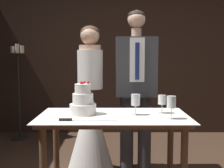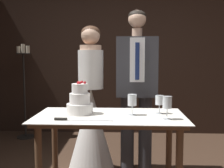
{
  "view_description": "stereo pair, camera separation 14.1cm",
  "coord_description": "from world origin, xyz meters",
  "px_view_note": "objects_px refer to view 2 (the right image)",
  "views": [
    {
      "loc": [
        -0.06,
        -2.37,
        1.31
      ],
      "look_at": [
        -0.05,
        0.35,
        1.04
      ],
      "focal_mm": 45.0,
      "sensor_mm": 36.0,
      "label": 1
    },
    {
      "loc": [
        0.08,
        -2.36,
        1.31
      ],
      "look_at": [
        -0.05,
        0.35,
        1.04
      ],
      "focal_mm": 45.0,
      "sensor_mm": 36.0,
      "label": 2
    }
  ],
  "objects_px": {
    "tiered_cake": "(80,102)",
    "wine_glass_middle": "(167,103)",
    "cake_knife": "(72,120)",
    "candle_stand": "(24,91)",
    "wine_glass_far": "(159,101)",
    "bride": "(91,119)",
    "wine_glass_near": "(132,101)",
    "cake_table": "(110,129)",
    "groom": "(137,84)"
  },
  "relations": [
    {
      "from": "tiered_cake",
      "to": "bride",
      "type": "xyz_separation_m",
      "value": [
        0.01,
        0.72,
        -0.31
      ]
    },
    {
      "from": "tiered_cake",
      "to": "candle_stand",
      "type": "distance_m",
      "value": 2.34
    },
    {
      "from": "cake_table",
      "to": "tiered_cake",
      "type": "relative_size",
      "value": 4.44
    },
    {
      "from": "tiered_cake",
      "to": "wine_glass_middle",
      "type": "relative_size",
      "value": 1.54
    },
    {
      "from": "wine_glass_near",
      "to": "wine_glass_middle",
      "type": "xyz_separation_m",
      "value": [
        0.27,
        -0.15,
        0.01
      ]
    },
    {
      "from": "cake_knife",
      "to": "candle_stand",
      "type": "xyz_separation_m",
      "value": [
        -1.2,
        2.25,
        -0.07
      ]
    },
    {
      "from": "groom",
      "to": "cake_knife",
      "type": "bearing_deg",
      "value": -118.84
    },
    {
      "from": "tiered_cake",
      "to": "wine_glass_middle",
      "type": "height_order",
      "value": "tiered_cake"
    },
    {
      "from": "wine_glass_far",
      "to": "candle_stand",
      "type": "xyz_separation_m",
      "value": [
        -1.9,
        1.96,
        -0.17
      ]
    },
    {
      "from": "wine_glass_middle",
      "to": "candle_stand",
      "type": "distance_m",
      "value": 2.92
    },
    {
      "from": "wine_glass_middle",
      "to": "candle_stand",
      "type": "height_order",
      "value": "candle_stand"
    },
    {
      "from": "wine_glass_far",
      "to": "cake_knife",
      "type": "bearing_deg",
      "value": -157.28
    },
    {
      "from": "groom",
      "to": "candle_stand",
      "type": "relative_size",
      "value": 1.2
    },
    {
      "from": "cake_knife",
      "to": "wine_glass_near",
      "type": "xyz_separation_m",
      "value": [
        0.47,
        0.22,
        0.11
      ]
    },
    {
      "from": "wine_glass_far",
      "to": "bride",
      "type": "relative_size",
      "value": 0.1
    },
    {
      "from": "cake_table",
      "to": "wine_glass_far",
      "type": "distance_m",
      "value": 0.49
    },
    {
      "from": "wine_glass_near",
      "to": "tiered_cake",
      "type": "bearing_deg",
      "value": 176.19
    },
    {
      "from": "groom",
      "to": "wine_glass_middle",
      "type": "bearing_deg",
      "value": -77.23
    },
    {
      "from": "tiered_cake",
      "to": "cake_knife",
      "type": "relative_size",
      "value": 0.62
    },
    {
      "from": "tiered_cake",
      "to": "candle_stand",
      "type": "xyz_separation_m",
      "value": [
        -1.22,
        2.0,
        -0.16
      ]
    },
    {
      "from": "cake_table",
      "to": "wine_glass_middle",
      "type": "height_order",
      "value": "wine_glass_middle"
    },
    {
      "from": "wine_glass_middle",
      "to": "wine_glass_far",
      "type": "distance_m",
      "value": 0.23
    },
    {
      "from": "cake_knife",
      "to": "groom",
      "type": "relative_size",
      "value": 0.25
    },
    {
      "from": "cake_knife",
      "to": "wine_glass_near",
      "type": "height_order",
      "value": "wine_glass_near"
    },
    {
      "from": "cake_knife",
      "to": "wine_glass_near",
      "type": "bearing_deg",
      "value": 26.57
    },
    {
      "from": "wine_glass_near",
      "to": "bride",
      "type": "relative_size",
      "value": 0.11
    },
    {
      "from": "cake_table",
      "to": "candle_stand",
      "type": "distance_m",
      "value": 2.52
    },
    {
      "from": "candle_stand",
      "to": "wine_glass_far",
      "type": "bearing_deg",
      "value": -45.76
    },
    {
      "from": "wine_glass_far",
      "to": "groom",
      "type": "distance_m",
      "value": 0.7
    },
    {
      "from": "wine_glass_middle",
      "to": "wine_glass_far",
      "type": "height_order",
      "value": "wine_glass_middle"
    },
    {
      "from": "cake_table",
      "to": "cake_knife",
      "type": "bearing_deg",
      "value": -143.39
    },
    {
      "from": "wine_glass_middle",
      "to": "groom",
      "type": "distance_m",
      "value": 0.92
    },
    {
      "from": "cake_table",
      "to": "wine_glass_middle",
      "type": "bearing_deg",
      "value": -16.64
    },
    {
      "from": "bride",
      "to": "cake_knife",
      "type": "bearing_deg",
      "value": -91.59
    },
    {
      "from": "cake_knife",
      "to": "wine_glass_far",
      "type": "height_order",
      "value": "wine_glass_far"
    },
    {
      "from": "cake_table",
      "to": "wine_glass_near",
      "type": "relative_size",
      "value": 7.09
    },
    {
      "from": "wine_glass_near",
      "to": "bride",
      "type": "xyz_separation_m",
      "value": [
        -0.44,
        0.75,
        -0.33
      ]
    },
    {
      "from": "wine_glass_middle",
      "to": "candle_stand",
      "type": "relative_size",
      "value": 0.12
    },
    {
      "from": "cake_table",
      "to": "wine_glass_middle",
      "type": "relative_size",
      "value": 6.85
    },
    {
      "from": "cake_table",
      "to": "tiered_cake",
      "type": "height_order",
      "value": "tiered_cake"
    },
    {
      "from": "cake_table",
      "to": "tiered_cake",
      "type": "xyz_separation_m",
      "value": [
        -0.26,
        0.04,
        0.22
      ]
    },
    {
      "from": "wine_glass_near",
      "to": "candle_stand",
      "type": "height_order",
      "value": "candle_stand"
    },
    {
      "from": "tiered_cake",
      "to": "cake_knife",
      "type": "distance_m",
      "value": 0.27
    },
    {
      "from": "tiered_cake",
      "to": "groom",
      "type": "relative_size",
      "value": 0.16
    },
    {
      "from": "wine_glass_middle",
      "to": "wine_glass_far",
      "type": "bearing_deg",
      "value": 98.53
    },
    {
      "from": "wine_glass_middle",
      "to": "bride",
      "type": "xyz_separation_m",
      "value": [
        -0.71,
        0.9,
        -0.34
      ]
    },
    {
      "from": "bride",
      "to": "groom",
      "type": "bearing_deg",
      "value": -0.08
    },
    {
      "from": "groom",
      "to": "wine_glass_near",
      "type": "bearing_deg",
      "value": -95.07
    },
    {
      "from": "cake_knife",
      "to": "wine_glass_near",
      "type": "distance_m",
      "value": 0.53
    },
    {
      "from": "tiered_cake",
      "to": "groom",
      "type": "xyz_separation_m",
      "value": [
        0.52,
        0.72,
        0.09
      ]
    }
  ]
}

